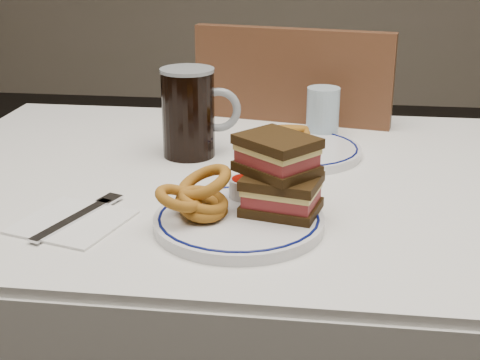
# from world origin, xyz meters

# --- Properties ---
(dining_table) EXTENTS (1.27, 0.87, 0.75)m
(dining_table) POSITION_xyz_m (0.00, 0.00, 0.64)
(dining_table) COLOR silver
(dining_table) RESTS_ON floor
(chair_far) EXTENTS (0.51, 0.51, 0.96)m
(chair_far) POSITION_xyz_m (0.05, 0.47, 0.52)
(chair_far) COLOR #402814
(chair_far) RESTS_ON floor
(main_plate) EXTENTS (0.25, 0.25, 0.02)m
(main_plate) POSITION_xyz_m (-0.01, -0.22, 0.76)
(main_plate) COLOR silver
(main_plate) RESTS_ON dining_table
(reuben_sandwich) EXTENTS (0.14, 0.14, 0.11)m
(reuben_sandwich) POSITION_xyz_m (0.04, -0.19, 0.82)
(reuben_sandwich) COLOR black
(reuben_sandwich) RESTS_ON main_plate
(onion_rings_main) EXTENTS (0.11, 0.12, 0.09)m
(onion_rings_main) POSITION_xyz_m (-0.07, -0.22, 0.79)
(onion_rings_main) COLOR brown
(onion_rings_main) RESTS_ON main_plate
(ketchup_ramekin) EXTENTS (0.05, 0.05, 0.03)m
(ketchup_ramekin) POSITION_xyz_m (-0.01, -0.14, 0.78)
(ketchup_ramekin) COLOR silver
(ketchup_ramekin) RESTS_ON main_plate
(beer_mug) EXTENTS (0.15, 0.10, 0.17)m
(beer_mug) POSITION_xyz_m (-0.15, 0.09, 0.84)
(beer_mug) COLOR black
(beer_mug) RESTS_ON dining_table
(water_glass) EXTENTS (0.07, 0.07, 0.11)m
(water_glass) POSITION_xyz_m (0.10, 0.24, 0.80)
(water_glass) COLOR #A2BED1
(water_glass) RESTS_ON dining_table
(far_plate) EXTENTS (0.24, 0.24, 0.02)m
(far_plate) POSITION_xyz_m (0.06, 0.12, 0.76)
(far_plate) COLOR silver
(far_plate) RESTS_ON dining_table
(onion_rings_far) EXTENTS (0.09, 0.10, 0.07)m
(onion_rings_far) POSITION_xyz_m (0.05, 0.11, 0.79)
(onion_rings_far) COLOR brown
(onion_rings_far) RESTS_ON far_plate
(napkin_fork) EXTENTS (0.18, 0.20, 0.01)m
(napkin_fork) POSITION_xyz_m (-0.26, -0.24, 0.75)
(napkin_fork) COLOR silver
(napkin_fork) RESTS_ON dining_table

